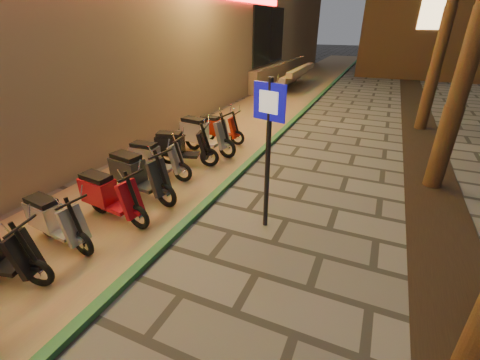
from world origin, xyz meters
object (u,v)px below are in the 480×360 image
at_px(scooter_6, 54,220).
at_px(scooter_10, 180,147).
at_px(scooter_11, 202,134).
at_px(scooter_8, 137,174).
at_px(scooter_7, 108,195).
at_px(scooter_12, 217,128).
at_px(scooter_9, 154,159).
at_px(pedestrian_sign, 268,137).

height_order(scooter_6, scooter_10, scooter_10).
bearing_deg(scooter_11, scooter_8, -81.28).
distance_m(scooter_7, scooter_12, 4.87).
height_order(scooter_10, scooter_12, scooter_10).
height_order(scooter_9, scooter_11, scooter_11).
height_order(scooter_7, scooter_9, scooter_7).
relative_size(pedestrian_sign, scooter_12, 1.81).
height_order(pedestrian_sign, scooter_8, pedestrian_sign).
height_order(scooter_6, scooter_8, scooter_8).
bearing_deg(scooter_11, scooter_6, -84.16).
distance_m(scooter_7, scooter_8, 0.92).
bearing_deg(pedestrian_sign, scooter_8, -163.31).
height_order(scooter_11, scooter_12, scooter_11).
distance_m(scooter_8, scooter_10, 1.89).
relative_size(scooter_6, scooter_9, 0.94).
xyz_separation_m(scooter_6, scooter_11, (0.14, 4.88, 0.10)).
bearing_deg(scooter_6, scooter_10, 95.23).
relative_size(scooter_6, scooter_12, 1.00).
height_order(pedestrian_sign, scooter_10, pedestrian_sign).
distance_m(pedestrian_sign, scooter_8, 3.21).
bearing_deg(scooter_7, pedestrian_sign, 24.74).
height_order(scooter_8, scooter_12, scooter_8).
height_order(scooter_6, scooter_11, scooter_11).
relative_size(scooter_8, scooter_12, 1.17).
bearing_deg(pedestrian_sign, scooter_12, 143.54).
xyz_separation_m(scooter_7, scooter_12, (-0.15, 4.87, -0.04)).
relative_size(pedestrian_sign, scooter_11, 1.48).
bearing_deg(scooter_12, pedestrian_sign, -52.97).
distance_m(scooter_8, scooter_9, 1.01).
distance_m(scooter_6, scooter_11, 4.88).
xyz_separation_m(scooter_6, scooter_12, (0.11, 5.86, 0.00)).
height_order(scooter_7, scooter_12, scooter_7).
height_order(scooter_8, scooter_9, scooter_8).
bearing_deg(scooter_10, scooter_6, -107.06).
relative_size(scooter_7, scooter_12, 1.08).
bearing_deg(scooter_12, scooter_7, -89.46).
bearing_deg(scooter_10, pedestrian_sign, -46.30).
height_order(scooter_6, scooter_9, scooter_9).
xyz_separation_m(scooter_8, scooter_9, (-0.28, 0.97, -0.05)).
distance_m(scooter_10, scooter_11, 1.08).
bearing_deg(scooter_7, scooter_11, 97.60).
bearing_deg(scooter_10, scooter_8, -101.90).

